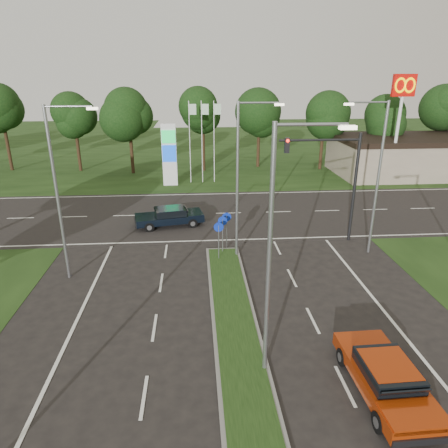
{
  "coord_description": "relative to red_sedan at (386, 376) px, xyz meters",
  "views": [
    {
      "loc": [
        -1.58,
        -5.81,
        10.25
      ],
      "look_at": [
        0.03,
        15.72,
        2.2
      ],
      "focal_mm": 32.0,
      "sensor_mm": 36.0,
      "label": 1
    }
  ],
  "objects": [
    {
      "name": "streetlight_median_far",
      "position": [
        -3.69,
        11.41,
        4.38
      ],
      "size": [
        2.53,
        0.22,
        9.0
      ],
      "color": "gray",
      "rests_on": "ground"
    },
    {
      "name": "red_sedan",
      "position": [
        0.0,
        0.0,
        0.0
      ],
      "size": [
        2.07,
        4.77,
        1.3
      ],
      "rotation": [
        0.0,
        0.0,
        0.02
      ],
      "color": "#942908",
      "rests_on": "ground"
    },
    {
      "name": "navy_sedan",
      "position": [
        -8.18,
        17.01,
        0.01
      ],
      "size": [
        5.08,
        2.85,
        1.32
      ],
      "rotation": [
        0.0,
        0.0,
        1.77
      ],
      "color": "black",
      "rests_on": "ground"
    },
    {
      "name": "mcdonalds_sign",
      "position": [
        13.31,
        27.38,
        7.29
      ],
      "size": [
        2.2,
        0.47,
        10.4
      ],
      "color": "silver",
      "rests_on": "ground"
    },
    {
      "name": "gas_pylon",
      "position": [
        -8.48,
        28.46,
        2.5
      ],
      "size": [
        5.8,
        1.26,
        8.0
      ],
      "color": "silver",
      "rests_on": "ground"
    },
    {
      "name": "streetlight_median_near",
      "position": [
        -3.69,
        1.41,
        4.38
      ],
      "size": [
        2.53,
        0.22,
        9.0
      ],
      "color": "gray",
      "rests_on": "ground"
    },
    {
      "name": "cross_road",
      "position": [
        -4.69,
        19.41,
        -0.7
      ],
      "size": [
        160.0,
        12.0,
        0.02
      ],
      "primitive_type": "cube",
      "color": "black",
      "rests_on": "ground"
    },
    {
      "name": "streetlight_left_far",
      "position": [
        -12.99,
        9.41,
        4.38
      ],
      "size": [
        2.53,
        0.22,
        9.0
      ],
      "color": "gray",
      "rests_on": "ground"
    },
    {
      "name": "treeline_far",
      "position": [
        -4.59,
        35.34,
        6.13
      ],
      "size": [
        6.0,
        6.0,
        9.9
      ],
      "color": "black",
      "rests_on": "ground"
    },
    {
      "name": "commercial_building",
      "position": [
        17.31,
        31.41,
        1.3
      ],
      "size": [
        16.0,
        9.0,
        4.0
      ],
      "primitive_type": "cube",
      "color": "gray",
      "rests_on": "ground"
    },
    {
      "name": "traffic_signal",
      "position": [
        2.5,
        13.41,
        3.95
      ],
      "size": [
        5.1,
        0.42,
        7.0
      ],
      "color": "black",
      "rests_on": "ground"
    },
    {
      "name": "verge_far",
      "position": [
        -4.69,
        50.41,
        -0.7
      ],
      "size": [
        160.0,
        50.0,
        0.02
      ],
      "primitive_type": "cube",
      "color": "black",
      "rests_on": "ground"
    },
    {
      "name": "median_kerb",
      "position": [
        -4.69,
        -0.59,
        -0.64
      ],
      "size": [
        2.0,
        26.0,
        0.12
      ],
      "primitive_type": "cube",
      "color": "slate",
      "rests_on": "ground"
    },
    {
      "name": "streetlight_right_far",
      "position": [
        4.11,
        11.41,
        4.38
      ],
      "size": [
        2.53,
        0.22,
        9.0
      ],
      "rotation": [
        0.0,
        0.0,
        3.14
      ],
      "color": "gray",
      "rests_on": "ground"
    },
    {
      "name": "median_signs",
      "position": [
        -4.69,
        11.81,
        1.02
      ],
      "size": [
        1.16,
        1.76,
        2.38
      ],
      "color": "gray",
      "rests_on": "ground"
    }
  ]
}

